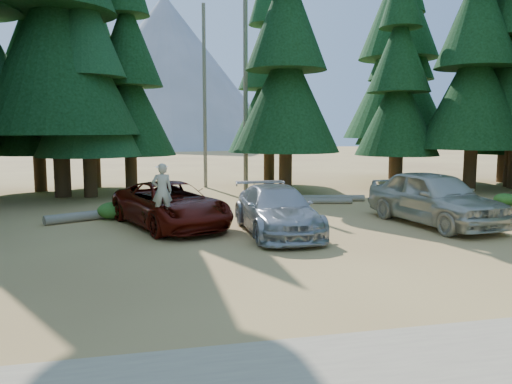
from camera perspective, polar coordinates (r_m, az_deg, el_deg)
ground at (r=13.09m, az=8.25°, el=-7.20°), size 160.00×160.00×0.00m
gravel_strip at (r=7.73m, az=26.69°, el=-18.25°), size 26.00×3.50×0.01m
forest_belt_north at (r=27.41m, az=-3.02°, el=0.36°), size 36.00×7.00×22.00m
snag_front at (r=27.02m, az=-1.21°, el=13.02°), size 0.24×0.24×12.00m
snag_back at (r=28.09m, az=-5.90°, el=10.71°), size 0.20×0.20×10.00m
mountain_peak at (r=100.53m, az=-11.83°, el=12.39°), size 48.00×50.00×28.00m
red_pickup at (r=16.87m, az=-9.78°, el=-1.42°), size 4.21×5.90×1.49m
silver_minivan_center at (r=15.58m, az=2.37°, el=-2.07°), size 2.11×5.08×1.47m
silver_minivan_right at (r=18.03m, az=19.70°, el=-0.61°), size 2.89×5.68×1.85m
frisbee_player at (r=14.94m, az=-10.68°, el=0.16°), size 0.60×0.43×1.63m
log_left at (r=19.12m, az=-16.24°, el=-2.35°), size 4.39×2.46×0.34m
log_mid at (r=22.00m, az=7.15°, el=-1.04°), size 2.91×0.89×0.24m
log_right at (r=22.74m, az=6.75°, el=-0.71°), size 4.46×1.15×0.29m
shrub_far_left at (r=21.84m, az=-13.19°, el=-0.93°), size 0.84×0.84×0.46m
shrub_left at (r=18.90m, az=-16.05°, el=-2.04°), size 1.10×1.10×0.61m
shrub_center_left at (r=19.97m, az=2.90°, el=-1.39°), size 0.98×0.98×0.54m
shrub_center_right at (r=20.52m, az=-0.60°, el=-1.28°), size 0.81×0.81×0.45m
shrub_right at (r=22.35m, az=0.77°, el=-0.40°), size 1.07×1.07×0.59m
shrub_far_right at (r=23.73m, az=19.23°, el=-0.19°), size 1.33×1.33×0.73m
shrub_edge_east at (r=23.99m, az=26.57°, el=-0.74°), size 0.92×0.92×0.50m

